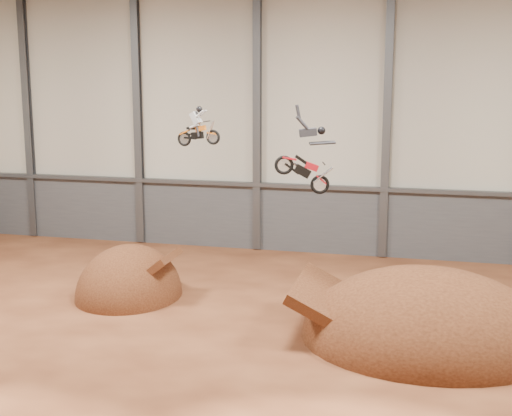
{
  "coord_description": "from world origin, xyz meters",
  "views": [
    {
      "loc": [
        5.45,
        -21.43,
        9.53
      ],
      "look_at": [
        -0.76,
        4.0,
        4.44
      ],
      "focal_mm": 50.0,
      "sensor_mm": 36.0,
      "label": 1
    }
  ],
  "objects": [
    {
      "name": "steel_column_3",
      "position": [
        3.33,
        14.8,
        7.0
      ],
      "size": [
        0.4,
        0.36,
        13.9
      ],
      "primitive_type": "cube",
      "color": "#47494F",
      "rests_on": "ground"
    },
    {
      "name": "floor",
      "position": [
        0.0,
        0.0,
        0.0
      ],
      "size": [
        40.0,
        40.0,
        0.0
      ],
      "primitive_type": "plane",
      "color": "#512715",
      "rests_on": "ground"
    },
    {
      "name": "back_wall",
      "position": [
        0.0,
        15.0,
        7.0
      ],
      "size": [
        40.0,
        0.1,
        14.0
      ],
      "primitive_type": "cube",
      "color": "beige",
      "rests_on": "ground"
    },
    {
      "name": "takeoff_ramp",
      "position": [
        -6.75,
        5.66,
        0.0
      ],
      "size": [
        4.43,
        5.11,
        4.43
      ],
      "primitive_type": "ellipsoid",
      "color": "#3B1C0E",
      "rests_on": "ground"
    },
    {
      "name": "steel_column_2",
      "position": [
        -3.33,
        14.8,
        7.0
      ],
      "size": [
        0.4,
        0.36,
        13.9
      ],
      "primitive_type": "cube",
      "color": "#47494F",
      "rests_on": "ground"
    },
    {
      "name": "lower_band_back",
      "position": [
        0.0,
        14.9,
        1.75
      ],
      "size": [
        39.8,
        0.18,
        3.5
      ],
      "primitive_type": "cube",
      "color": "#4A4B50",
      "rests_on": "ground"
    },
    {
      "name": "landing_ramp",
      "position": [
        5.63,
        3.51,
        0.0
      ],
      "size": [
        8.93,
        7.9,
        5.15
      ],
      "primitive_type": "ellipsoid",
      "color": "#3B1C0E",
      "rests_on": "ground"
    },
    {
      "name": "fmx_rider_b",
      "position": [
        0.84,
        3.82,
        6.71
      ],
      "size": [
        3.82,
        1.73,
        3.56
      ],
      "primitive_type": null,
      "rotation": [
        0.0,
        0.5,
        0.25
      ],
      "color": "red"
    },
    {
      "name": "fmx_rider_a",
      "position": [
        -3.28,
        4.99,
        7.45
      ],
      "size": [
        2.03,
        0.95,
        1.79
      ],
      "primitive_type": null,
      "rotation": [
        0.0,
        -0.09,
        -0.14
      ],
      "color": "orange"
    },
    {
      "name": "steel_column_0",
      "position": [
        -16.67,
        14.8,
        7.0
      ],
      "size": [
        0.4,
        0.36,
        13.9
      ],
      "primitive_type": "cube",
      "color": "#47494F",
      "rests_on": "ground"
    },
    {
      "name": "steel_rail",
      "position": [
        0.0,
        14.75,
        3.55
      ],
      "size": [
        39.8,
        0.35,
        0.2
      ],
      "primitive_type": "cube",
      "color": "#47494F",
      "rests_on": "lower_band_back"
    },
    {
      "name": "steel_column_1",
      "position": [
        -10.0,
        14.8,
        7.0
      ],
      "size": [
        0.4,
        0.36,
        13.9
      ],
      "primitive_type": "cube",
      "color": "#47494F",
      "rests_on": "ground"
    }
  ]
}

